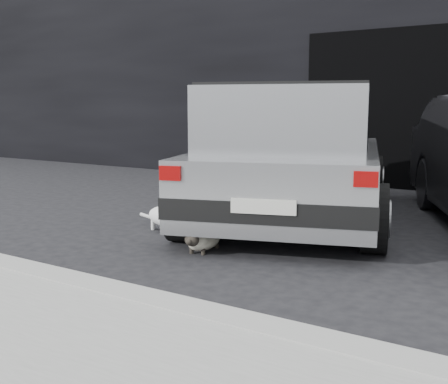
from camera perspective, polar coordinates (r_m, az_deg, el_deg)
The scene contains 6 objects.
ground at distance 6.36m, azimuth 1.41°, elevation -3.54°, with size 80.00×80.00×0.00m, color black.
garage_opening at distance 9.54m, azimuth 19.70°, elevation 7.89°, with size 4.00×0.10×2.60m, color black.
curb at distance 3.75m, azimuth -6.87°, elevation -11.43°, with size 18.00×0.25×0.12m, color #969691.
silver_hatchback at distance 6.73m, azimuth 7.23°, elevation 4.49°, with size 3.19×4.67×1.58m.
cat_siamese at distance 5.26m, azimuth -2.23°, elevation -4.89°, with size 0.31×0.71×0.25m.
cat_white at distance 6.11m, azimuth -5.78°, elevation -2.45°, with size 0.74×0.36×0.35m.
Camera 1 is at (3.29, -5.27, 1.34)m, focal length 45.00 mm.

